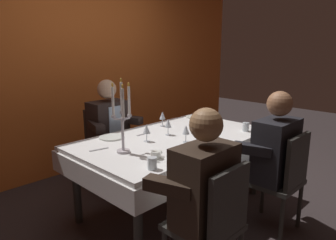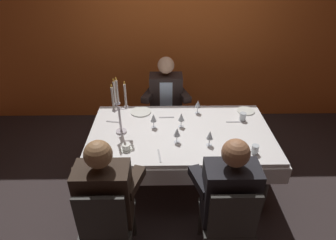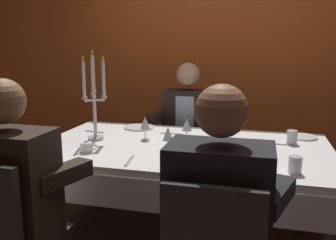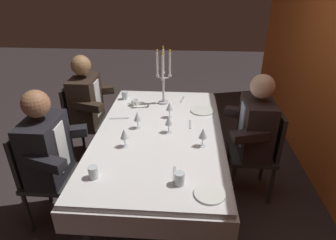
{
  "view_description": "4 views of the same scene",
  "coord_description": "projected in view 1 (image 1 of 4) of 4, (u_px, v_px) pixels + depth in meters",
  "views": [
    {
      "loc": [
        -2.13,
        -2.01,
        1.61
      ],
      "look_at": [
        -0.01,
        0.07,
        0.9
      ],
      "focal_mm": 33.67,
      "sensor_mm": 36.0,
      "label": 1
    },
    {
      "loc": [
        -0.17,
        -2.5,
        2.41
      ],
      "look_at": [
        -0.13,
        0.01,
        0.87
      ],
      "focal_mm": 30.62,
      "sensor_mm": 36.0,
      "label": 2
    },
    {
      "loc": [
        0.48,
        -2.25,
        1.38
      ],
      "look_at": [
        -0.12,
        0.08,
        0.89
      ],
      "focal_mm": 38.45,
      "sensor_mm": 36.0,
      "label": 3
    },
    {
      "loc": [
        2.19,
        0.23,
        2.0
      ],
      "look_at": [
        -0.05,
        0.08,
        0.83
      ],
      "focal_mm": 30.44,
      "sensor_mm": 36.0,
      "label": 4
    }
  ],
  "objects": [
    {
      "name": "wine_glass_4",
      "position": [
        147.0,
        129.0,
        2.88
      ],
      "size": [
        0.07,
        0.07,
        0.16
      ],
      "color": "silver",
      "rests_on": "dining_table"
    },
    {
      "name": "knife_3",
      "position": [
        191.0,
        152.0,
        2.62
      ],
      "size": [
        0.04,
        0.19,
        0.01
      ],
      "primitive_type": "cube",
      "rotation": [
        0.0,
        0.0,
        1.7
      ],
      "color": "#B7B7BC",
      "rests_on": "dining_table"
    },
    {
      "name": "seated_diner_1",
      "position": [
        108.0,
        124.0,
        3.55
      ],
      "size": [
        0.63,
        0.48,
        1.24
      ],
      "color": "#2C2B27",
      "rests_on": "ground_plane"
    },
    {
      "name": "wine_glass_2",
      "position": [
        212.0,
        125.0,
        3.04
      ],
      "size": [
        0.07,
        0.07,
        0.16
      ],
      "color": "silver",
      "rests_on": "dining_table"
    },
    {
      "name": "candelabra",
      "position": [
        122.0,
        120.0,
        2.55
      ],
      "size": [
        0.15,
        0.17,
        0.62
      ],
      "color": "silver",
      "rests_on": "dining_table"
    },
    {
      "name": "seated_diner_2",
      "position": [
        277.0,
        150.0,
        2.68
      ],
      "size": [
        0.63,
        0.48,
        1.24
      ],
      "color": "#2C2B27",
      "rests_on": "ground_plane"
    },
    {
      "name": "wine_glass_1",
      "position": [
        162.0,
        116.0,
        3.43
      ],
      "size": [
        0.07,
        0.07,
        0.16
      ],
      "color": "silver",
      "rests_on": "dining_table"
    },
    {
      "name": "ground_plane",
      "position": [
        174.0,
        206.0,
        3.22
      ],
      "size": [
        12.0,
        12.0,
        0.0
      ],
      "primitive_type": "plane",
      "color": "#332A2A"
    },
    {
      "name": "dinner_plate_1",
      "position": [
        194.0,
        117.0,
        3.87
      ],
      "size": [
        0.2,
        0.2,
        0.01
      ],
      "primitive_type": "cylinder",
      "color": "white",
      "rests_on": "dining_table"
    },
    {
      "name": "knife_1",
      "position": [
        200.0,
        123.0,
        3.59
      ],
      "size": [
        0.19,
        0.02,
        0.01
      ],
      "primitive_type": "cube",
      "rotation": [
        0.0,
        0.0,
        0.02
      ],
      "color": "#B7B7BC",
      "rests_on": "dining_table"
    },
    {
      "name": "spoon_2",
      "position": [
        99.0,
        149.0,
        2.67
      ],
      "size": [
        0.17,
        0.05,
        0.01
      ],
      "primitive_type": "cube",
      "rotation": [
        0.0,
        0.0,
        -0.2
      ],
      "color": "#B7B7BC",
      "rests_on": "dining_table"
    },
    {
      "name": "wine_glass_0",
      "position": [
        168.0,
        124.0,
        3.09
      ],
      "size": [
        0.07,
        0.07,
        0.16
      ],
      "color": "silver",
      "rests_on": "dining_table"
    },
    {
      "name": "dinner_plate_0",
      "position": [
        112.0,
        137.0,
        3.01
      ],
      "size": [
        0.24,
        0.24,
        0.01
      ],
      "primitive_type": "cylinder",
      "color": "white",
      "rests_on": "dining_table"
    },
    {
      "name": "back_wall",
      "position": [
        80.0,
        66.0,
        4.04
      ],
      "size": [
        6.0,
        0.12,
        2.7
      ],
      "primitive_type": "cube",
      "color": "orange",
      "rests_on": "ground_plane"
    },
    {
      "name": "fork_0",
      "position": [
        144.0,
        134.0,
        3.14
      ],
      "size": [
        0.17,
        0.02,
        0.01
      ],
      "primitive_type": "cube",
      "rotation": [
        0.0,
        0.0,
        0.01
      ],
      "color": "#B7B7BC",
      "rests_on": "dining_table"
    },
    {
      "name": "seated_diner_0",
      "position": [
        205.0,
        186.0,
        2.0
      ],
      "size": [
        0.63,
        0.48,
        1.24
      ],
      "color": "#2C2B27",
      "rests_on": "ground_plane"
    },
    {
      "name": "coffee_cup_0",
      "position": [
        156.0,
        155.0,
        2.46
      ],
      "size": [
        0.13,
        0.12,
        0.06
      ],
      "color": "white",
      "rests_on": "dining_table"
    },
    {
      "name": "water_tumbler_1",
      "position": [
        246.0,
        127.0,
        3.24
      ],
      "size": [
        0.07,
        0.07,
        0.09
      ],
      "primitive_type": "cylinder",
      "color": "silver",
      "rests_on": "dining_table"
    },
    {
      "name": "water_tumbler_0",
      "position": [
        202.0,
        117.0,
        3.66
      ],
      "size": [
        0.07,
        0.07,
        0.09
      ],
      "primitive_type": "cylinder",
      "color": "silver",
      "rests_on": "dining_table"
    },
    {
      "name": "wine_glass_3",
      "position": [
        186.0,
        130.0,
        2.86
      ],
      "size": [
        0.07,
        0.07,
        0.16
      ],
      "color": "silver",
      "rests_on": "dining_table"
    },
    {
      "name": "water_tumbler_2",
      "position": [
        152.0,
        163.0,
        2.25
      ],
      "size": [
        0.07,
        0.07,
        0.09
      ],
      "primitive_type": "cylinder",
      "color": "silver",
      "rests_on": "dining_table"
    },
    {
      "name": "dining_table",
      "position": [
        174.0,
        148.0,
        3.08
      ],
      "size": [
        1.94,
        1.14,
        0.74
      ],
      "color": "white",
      "rests_on": "ground_plane"
    }
  ]
}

